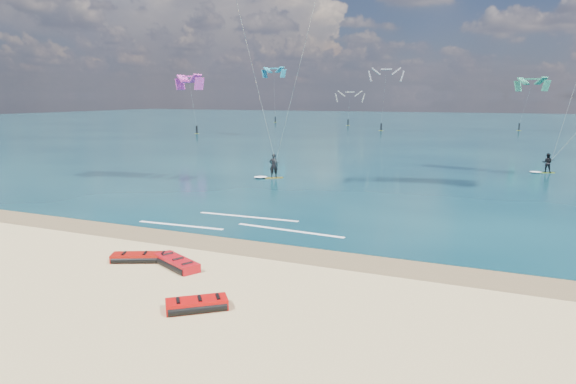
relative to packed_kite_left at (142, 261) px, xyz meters
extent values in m
plane|color=tan|center=(-1.37, 40.44, 0.00)|extent=(320.00, 320.00, 0.00)
cube|color=brown|center=(-1.37, 3.44, 0.00)|extent=(320.00, 2.40, 0.01)
cube|color=#092936|center=(-1.37, 104.44, 0.02)|extent=(320.00, 200.00, 0.04)
cube|color=gold|center=(-4.10, 21.57, 0.07)|extent=(1.47, 1.24, 0.07)
imported|color=black|center=(-4.10, 21.57, 1.08)|extent=(0.85, 0.75, 1.96)
cylinder|color=black|center=(-3.77, 21.24, 1.36)|extent=(0.51, 0.39, 0.04)
cube|color=#97C01C|center=(16.63, 33.75, 0.07)|extent=(1.38, 0.84, 0.06)
imported|color=black|center=(16.63, 33.75, 0.93)|extent=(0.89, 0.74, 1.68)
cylinder|color=black|center=(16.92, 33.45, 1.22)|extent=(0.52, 0.22, 0.04)
cube|color=white|center=(3.68, 6.74, 0.04)|extent=(5.91, 0.66, 0.01)
cube|color=white|center=(0.40, 8.54, 0.04)|extent=(6.00, 0.46, 0.01)
cube|color=white|center=(-1.94, 5.44, 0.04)|extent=(4.98, 0.51, 0.01)
camera|label=1|loc=(13.51, -16.12, 6.66)|focal=32.00mm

